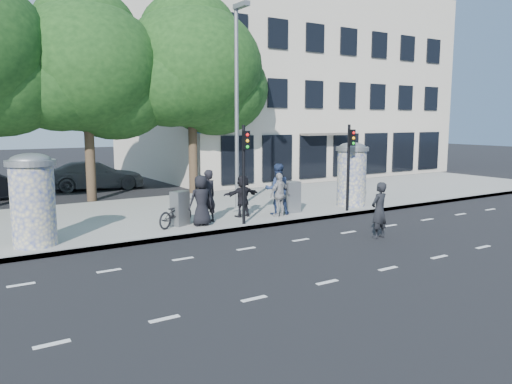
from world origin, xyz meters
TOP-DOWN VIEW (x-y plane):
  - ground at (0.00, 0.00)m, footprint 120.00×120.00m
  - sidewalk at (0.00, 7.50)m, footprint 40.00×8.00m
  - curb at (0.00, 3.55)m, footprint 40.00×0.10m
  - lane_dash_near at (0.00, -2.20)m, footprint 32.00×0.12m
  - lane_dash_far at (0.00, 1.40)m, footprint 32.00×0.12m
  - ad_column_left at (-7.20, 4.50)m, footprint 1.36×1.36m
  - ad_column_right at (5.20, 4.70)m, footprint 1.36×1.36m
  - traffic_pole_near at (-0.60, 3.79)m, footprint 0.22×0.31m
  - traffic_pole_far at (4.20, 3.79)m, footprint 0.22×0.31m
  - street_lamp at (0.80, 6.63)m, footprint 0.25×0.93m
  - tree_near_left at (-3.50, 12.70)m, footprint 6.80×6.80m
  - tree_center at (1.50, 12.30)m, footprint 7.00×7.00m
  - building at (12.00, 19.99)m, footprint 20.30×15.85m
  - ped_a at (-1.96, 4.39)m, footprint 0.88×0.61m
  - ped_b at (-1.51, 4.78)m, footprint 0.75×0.57m
  - ped_c at (1.40, 4.69)m, footprint 1.15×1.04m
  - ped_e at (1.24, 4.31)m, footprint 1.04×0.71m
  - ped_f at (0.05, 5.01)m, footprint 1.45×0.52m
  - man_road at (2.25, 0.30)m, footprint 0.72×0.53m
  - bicycle at (-2.75, 4.75)m, footprint 1.38×1.81m
  - cabinet_left at (-2.56, 4.82)m, footprint 0.68×0.59m
  - cabinet_right at (2.10, 4.71)m, footprint 0.60×0.46m
  - car_right at (-2.30, 16.71)m, footprint 2.95×5.45m

SIDE VIEW (x-z plane):
  - ground at x=0.00m, z-range 0.00..0.00m
  - lane_dash_near at x=0.00m, z-range 0.00..0.01m
  - lane_dash_far at x=0.00m, z-range 0.00..0.01m
  - sidewalk at x=0.00m, z-range 0.00..0.15m
  - curb at x=0.00m, z-range -0.01..0.15m
  - bicycle at x=-2.75m, z-range 0.15..1.06m
  - cabinet_left at x=-2.56m, z-range 0.15..1.33m
  - car_right at x=-2.30m, z-range 0.00..1.50m
  - cabinet_right at x=2.10m, z-range 0.15..1.36m
  - man_road at x=2.25m, z-range 0.00..1.79m
  - ped_f at x=0.05m, z-range 0.15..1.72m
  - ped_e at x=1.24m, z-range 0.15..1.79m
  - ped_a at x=-1.96m, z-range 0.15..1.89m
  - ped_b at x=-1.51m, z-range 0.15..2.01m
  - ped_c at x=1.40m, z-range 0.15..2.09m
  - ad_column_left at x=-7.20m, z-range 0.21..2.86m
  - ad_column_right at x=5.20m, z-range 0.21..2.86m
  - traffic_pole_near at x=-0.60m, z-range 0.53..3.93m
  - traffic_pole_far at x=4.20m, z-range 0.53..3.93m
  - street_lamp at x=0.80m, z-range 0.79..8.79m
  - building at x=12.00m, z-range -0.01..11.99m
  - tree_near_left at x=-3.50m, z-range 1.58..10.55m
  - tree_center at x=1.50m, z-range 1.66..10.96m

